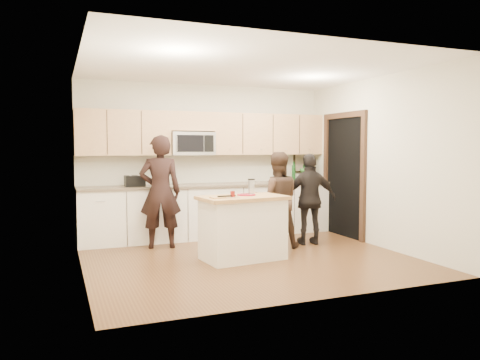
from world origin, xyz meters
name	(u,v)px	position (x,y,z in m)	size (l,w,h in m)	color
floor	(247,258)	(0.00, 0.00, 0.00)	(4.50, 4.50, 0.00)	brown
room_shell	(247,137)	(0.00, 0.00, 1.73)	(4.52, 4.02, 2.71)	beige
back_cabinetry	(211,210)	(0.00, 1.69, 0.47)	(4.50, 0.66, 0.94)	silver
upper_cabinetry	(210,133)	(0.03, 1.83, 1.84)	(4.50, 0.33, 0.75)	tan
microwave	(192,144)	(-0.31, 1.80, 1.65)	(0.76, 0.41, 0.40)	silver
doorway	(344,171)	(2.23, 0.90, 1.16)	(0.06, 1.25, 2.20)	black
framed_picture	(300,163)	(1.95, 1.98, 1.28)	(0.30, 0.03, 0.38)	black
dish_towel	(159,195)	(-0.95, 1.50, 0.80)	(0.34, 0.60, 0.48)	white
island	(243,227)	(-0.10, -0.06, 0.45)	(1.27, 0.83, 0.90)	silver
red_plate	(246,195)	(-0.01, 0.02, 0.91)	(0.27, 0.27, 0.02)	maroon
box_grater	(251,186)	(0.08, 0.04, 1.03)	(0.08, 0.06, 0.22)	silver
drink_glass	(233,194)	(-0.29, -0.18, 0.94)	(0.06, 0.06, 0.09)	maroon
cutting_board	(220,197)	(-0.47, -0.19, 0.91)	(0.26, 0.16, 0.02)	#AD7D48
tongs	(227,196)	(-0.39, -0.20, 0.92)	(0.26, 0.03, 0.02)	black
knife	(233,197)	(-0.34, -0.34, 0.92)	(0.20, 0.02, 0.01)	silver
toaster	(135,181)	(-1.32, 1.67, 1.03)	(0.32, 0.24, 0.18)	black
bottle_cluster	(299,172)	(1.76, 1.69, 1.12)	(0.61, 0.22, 0.38)	#37260A
orchid	(307,167)	(1.95, 1.72, 1.21)	(0.30, 0.24, 0.54)	#2F742E
woman_left	(160,192)	(-1.01, 1.13, 0.89)	(0.65, 0.42, 1.77)	black
woman_center	(277,200)	(0.71, 0.49, 0.76)	(0.73, 0.57, 1.51)	#332319
woman_right	(310,199)	(1.31, 0.49, 0.74)	(0.87, 0.36, 1.48)	black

